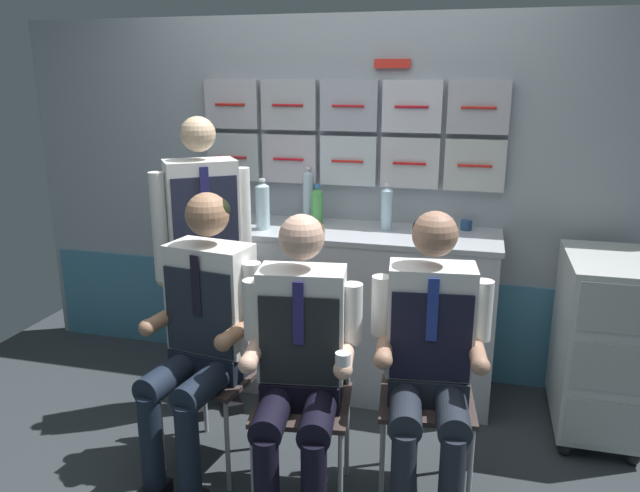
# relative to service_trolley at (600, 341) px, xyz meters

# --- Properties ---
(galley_bulkhead) EXTENTS (4.20, 0.14, 2.15)m
(galley_bulkhead) POSITION_rel_service_trolley_xyz_m (-1.42, 0.44, 0.57)
(galley_bulkhead) COLOR #9AA3AC
(galley_bulkhead) RESTS_ON ground
(galley_counter) EXTENTS (1.54, 0.53, 0.97)m
(galley_counter) POSITION_rel_service_trolley_xyz_m (-1.27, 0.16, -0.02)
(galley_counter) COLOR silver
(galley_counter) RESTS_ON ground
(service_trolley) EXTENTS (0.40, 0.65, 0.95)m
(service_trolley) POSITION_rel_service_trolley_xyz_m (0.00, 0.00, 0.00)
(service_trolley) COLOR black
(service_trolley) RESTS_ON ground
(folding_chair_left) EXTENTS (0.46, 0.46, 0.87)m
(folding_chair_left) POSITION_rel_service_trolley_xyz_m (-1.79, -0.65, 0.04)
(folding_chair_left) COLOR #A8AAAF
(folding_chair_left) RESTS_ON ground
(crew_member_left) EXTENTS (0.52, 0.67, 1.32)m
(crew_member_left) POSITION_rel_service_trolley_xyz_m (-1.81, -0.81, 0.23)
(crew_member_left) COLOR black
(crew_member_left) RESTS_ON ground
(folding_chair_right) EXTENTS (0.45, 0.45, 0.87)m
(folding_chair_right) POSITION_rel_service_trolley_xyz_m (-1.33, -0.81, 0.04)
(folding_chair_right) COLOR #A8AAAF
(folding_chair_right) RESTS_ON ground
(crew_member_right) EXTENTS (0.50, 0.64, 1.28)m
(crew_member_right) POSITION_rel_service_trolley_xyz_m (-1.31, -0.97, 0.21)
(crew_member_right) COLOR black
(crew_member_right) RESTS_ON ground
(folding_chair_by_counter) EXTENTS (0.45, 0.45, 0.87)m
(folding_chair_by_counter) POSITION_rel_service_trolley_xyz_m (-0.82, -0.64, 0.04)
(folding_chair_by_counter) COLOR #A8AAAF
(folding_chair_by_counter) RESTS_ON ground
(crew_member_by_counter) EXTENTS (0.50, 0.64, 1.29)m
(crew_member_by_counter) POSITION_rel_service_trolley_xyz_m (-0.80, -0.80, 0.21)
(crew_member_by_counter) COLOR black
(crew_member_by_counter) RESTS_ON ground
(crew_member_standing) EXTENTS (0.44, 0.39, 1.62)m
(crew_member_standing) POSITION_rel_service_trolley_xyz_m (-2.03, -0.29, 0.44)
(crew_member_standing) COLOR black
(crew_member_standing) RESTS_ON ground
(water_bottle_clear) EXTENTS (0.06, 0.06, 0.27)m
(water_bottle_clear) POSITION_rel_service_trolley_xyz_m (-1.15, 0.22, 0.58)
(water_bottle_clear) COLOR #ADD0E4
(water_bottle_clear) RESTS_ON galley_counter
(water_bottle_short) EXTENTS (0.06, 0.06, 0.32)m
(water_bottle_short) POSITION_rel_service_trolley_xyz_m (-1.64, 0.34, 0.61)
(water_bottle_short) COLOR silver
(water_bottle_short) RESTS_ON galley_counter
(water_bottle_tall) EXTENTS (0.08, 0.08, 0.29)m
(water_bottle_tall) POSITION_rel_service_trolley_xyz_m (-1.83, 0.05, 0.60)
(water_bottle_tall) COLOR silver
(water_bottle_tall) RESTS_ON galley_counter
(water_bottle_blue_cap) EXTENTS (0.07, 0.07, 0.23)m
(water_bottle_blue_cap) POSITION_rel_service_trolley_xyz_m (-1.56, 0.26, 0.57)
(water_bottle_blue_cap) COLOR #4DA450
(water_bottle_blue_cap) RESTS_ON galley_counter
(coffee_cup_spare) EXTENTS (0.06, 0.06, 0.06)m
(coffee_cup_spare) POSITION_rel_service_trolley_xyz_m (-0.71, 0.33, 0.49)
(coffee_cup_spare) COLOR navy
(coffee_cup_spare) RESTS_ON galley_counter
(coffee_cup_white) EXTENTS (0.07, 0.07, 0.07)m
(coffee_cup_white) POSITION_rel_service_trolley_xyz_m (-0.78, 0.05, 0.50)
(coffee_cup_white) COLOR silver
(coffee_cup_white) RESTS_ON galley_counter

